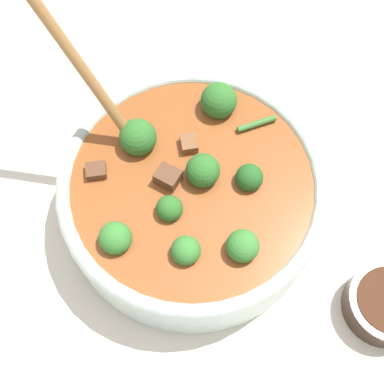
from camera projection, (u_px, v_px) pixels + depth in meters
name	position (u px, v px, depth m)	size (l,w,h in m)	color
ground_plane	(192.00, 210.00, 0.66)	(4.00, 4.00, 0.00)	silver
stew_bowl	(192.00, 193.00, 0.61)	(0.34, 0.30, 0.25)	#B2C6BC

